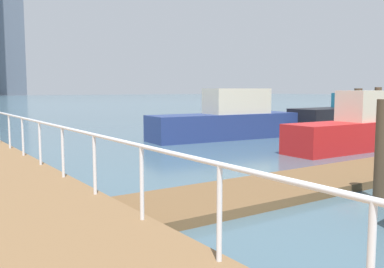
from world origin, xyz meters
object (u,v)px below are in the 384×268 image
at_px(moored_boat_5, 353,129).
at_px(moored_boat_0, 347,117).
at_px(moored_boat_1, 375,116).
at_px(moored_boat_2, 228,120).

bearing_deg(moored_boat_5, moored_boat_0, 37.74).
distance_m(moored_boat_0, moored_boat_5, 6.99).
xyz_separation_m(moored_boat_1, moored_boat_5, (-10.27, -5.68, 0.18)).
relative_size(moored_boat_2, moored_boat_5, 1.30).
height_order(moored_boat_0, moored_boat_5, moored_boat_5).
bearing_deg(moored_boat_5, moored_boat_1, 28.95).
relative_size(moored_boat_0, moored_boat_1, 1.09).
relative_size(moored_boat_0, moored_boat_5, 1.25).
bearing_deg(moored_boat_1, moored_boat_2, -179.23).
height_order(moored_boat_1, moored_boat_2, moored_boat_2).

